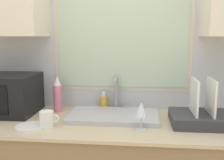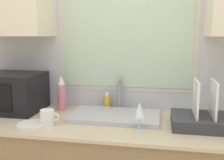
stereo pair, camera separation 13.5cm
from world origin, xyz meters
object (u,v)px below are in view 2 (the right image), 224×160
Objects in this scene: faucet at (119,91)px; microwave at (12,92)px; soap_bottle at (107,102)px; mug_near_sink at (48,117)px; spray_bottle at (62,94)px; wine_glass at (140,111)px; dish_rack at (203,119)px.

microwave reaches higher than faucet.
soap_bottle is (-0.10, 0.03, -0.10)m from faucet.
soap_bottle is 0.51m from mug_near_sink.
microwave is 0.37m from spray_bottle.
faucet is 2.11× the size of mug_near_sink.
wine_glass reaches higher than mug_near_sink.
mug_near_sink is (-0.39, -0.39, -0.11)m from faucet.
dish_rack is at bearing -4.87° from microwave.
microwave is (-0.79, -0.13, -0.01)m from faucet.
spray_bottle is at bearing 11.41° from microwave.
spray_bottle is (-0.43, -0.06, -0.03)m from faucet.
mug_near_sink is 0.58m from wine_glass.
microwave reaches higher than mug_near_sink.
faucet is 0.43m from wine_glass.
soap_bottle is at bearing 157.04° from dish_rack.
faucet is 0.59× the size of microwave.
faucet is 0.62m from dish_rack.
faucet is at bearing 114.79° from wine_glass.
faucet is at bearing 44.97° from mug_near_sink.
faucet is 0.67× the size of dish_rack.
dish_rack is 3.12× the size of mug_near_sink.
soap_bottle is at bearing 163.37° from faucet.
mug_near_sink is (0.03, -0.33, -0.08)m from spray_bottle.
mug_near_sink is (-0.95, -0.14, -0.00)m from dish_rack.
wine_glass is at bearing -56.33° from soap_bottle.
faucet is at bearing 9.68° from microwave.
mug_near_sink is (0.40, -0.26, -0.09)m from microwave.
faucet is 0.43m from spray_bottle.
wine_glass is at bearing 0.26° from mug_near_sink.
dish_rack is 1.01m from spray_bottle.
wine_glass is at bearing -28.39° from spray_bottle.
spray_bottle is (0.36, 0.07, -0.01)m from microwave.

